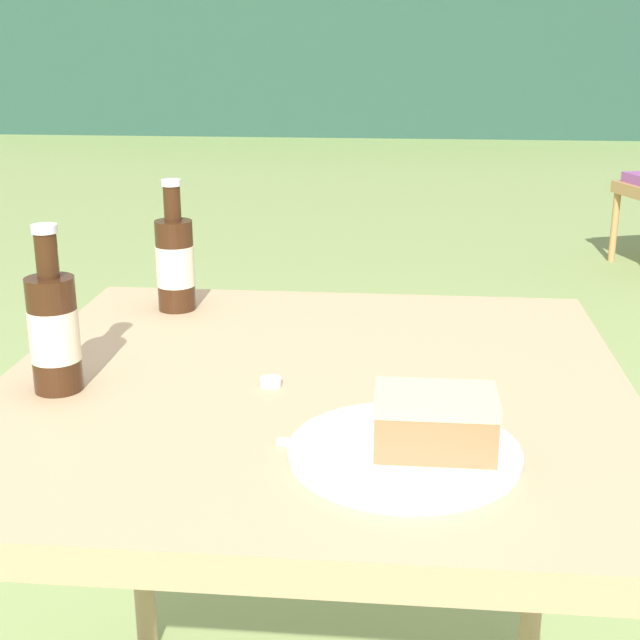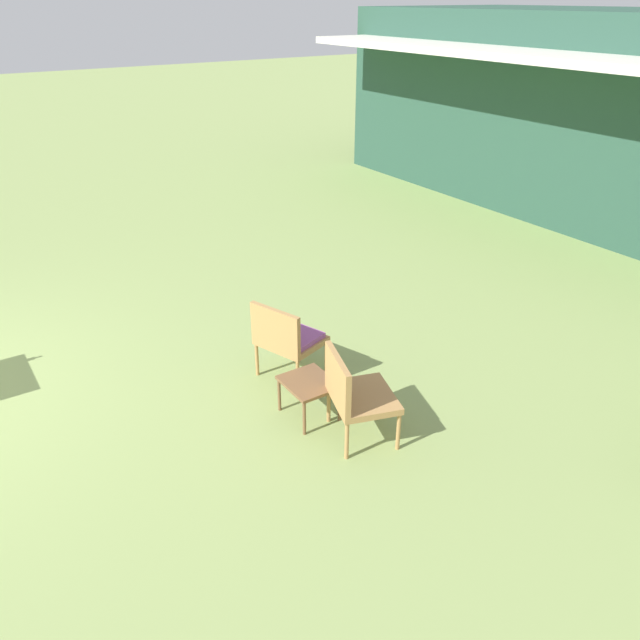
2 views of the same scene
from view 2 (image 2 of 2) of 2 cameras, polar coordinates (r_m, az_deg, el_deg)
The scene contains 4 objects.
cabin_building at distance 12.95m, azimuth 24.10°, elevation 17.22°, with size 9.24×5.37×3.27m.
wicker_chair_cushioned at distance 6.19m, azimuth -3.03°, elevation -1.52°, with size 0.73×0.68×0.83m.
wicker_chair_plain at distance 5.36m, azimuth 3.11°, elevation -6.56°, with size 0.72×0.67×0.83m.
garden_side_table at distance 5.69m, azimuth -1.03°, elevation -5.99°, with size 0.49×0.43×0.37m.
Camera 2 is at (6.26, 0.78, 3.48)m, focal length 35.00 mm.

